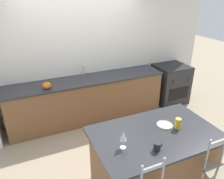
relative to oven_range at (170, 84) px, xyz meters
name	(u,v)px	position (x,y,z in m)	size (l,w,h in m)	color
ground_plane	(95,126)	(-2.10, -0.34, -0.46)	(18.00, 18.00, 0.00)	tan
wall_back	(81,54)	(-2.10, 0.37, 0.89)	(6.00, 0.07, 2.70)	silver
back_counter	(88,99)	(-2.10, 0.04, 0.00)	(3.24, 0.70, 0.92)	brown
sink_faucet	(83,69)	(-2.10, 0.24, 0.60)	(0.02, 0.13, 0.22)	#ADAFB5
kitchen_island	(153,160)	(-1.84, -2.05, -0.01)	(1.63, 1.02, 0.90)	brown
oven_range	(170,84)	(0.00, 0.00, 0.00)	(0.76, 0.72, 0.93)	#28282B
dinner_plate	(165,125)	(-1.64, -1.95, 0.45)	(0.21, 0.21, 0.02)	beige
wine_glass	(123,137)	(-2.35, -2.13, 0.59)	(0.08, 0.08, 0.22)	white
coffee_mug	(157,146)	(-2.01, -2.32, 0.48)	(0.11, 0.08, 0.09)	#232326
tumbler_cup	(178,123)	(-1.52, -2.07, 0.51)	(0.08, 0.08, 0.14)	gold
pumpkin_decoration	(47,85)	(-2.91, -0.14, 0.52)	(0.16, 0.16, 0.15)	orange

